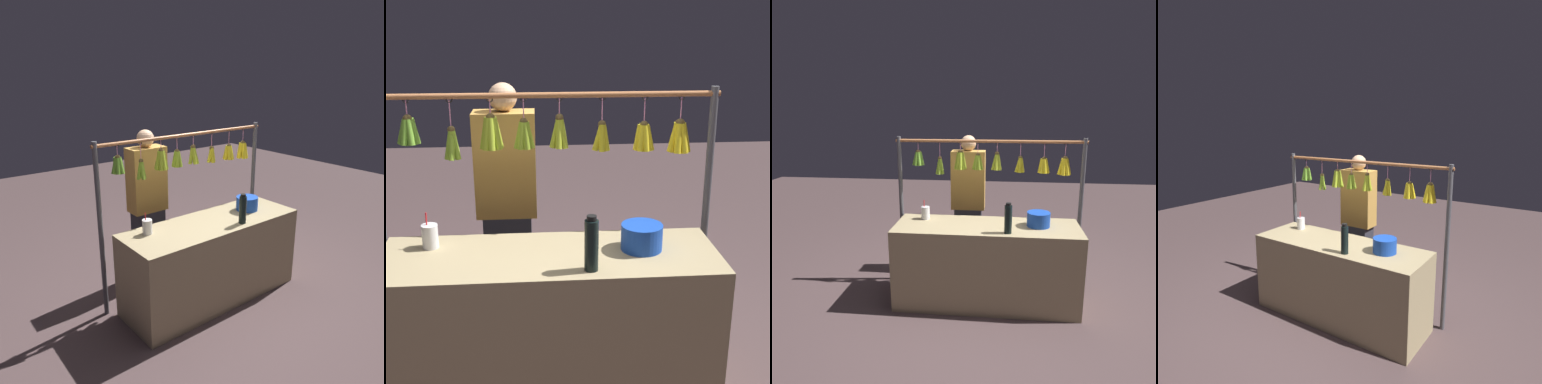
% 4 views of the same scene
% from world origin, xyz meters
% --- Properties ---
extents(ground_plane, '(12.00, 12.00, 0.00)m').
position_xyz_m(ground_plane, '(0.00, 0.00, 0.00)').
color(ground_plane, '#4B393A').
extents(market_counter, '(1.78, 0.60, 0.81)m').
position_xyz_m(market_counter, '(0.00, 0.00, 0.40)').
color(market_counter, tan).
rests_on(market_counter, ground).
extents(display_rack, '(1.97, 0.13, 1.62)m').
position_xyz_m(display_rack, '(-0.02, -0.39, 1.20)').
color(display_rack, '#4C4C51').
rests_on(display_rack, ground).
extents(water_bottle, '(0.07, 0.07, 0.28)m').
position_xyz_m(water_bottle, '(-0.20, 0.20, 0.95)').
color(water_bottle, black).
rests_on(water_bottle, market_counter).
extents(blue_bucket, '(0.22, 0.22, 0.14)m').
position_xyz_m(blue_bucket, '(-0.49, -0.03, 0.88)').
color(blue_bucket, '#1843B1').
rests_on(blue_bucket, market_counter).
extents(drink_cup, '(0.09, 0.09, 0.20)m').
position_xyz_m(drink_cup, '(0.63, -0.14, 0.88)').
color(drink_cup, silver).
rests_on(drink_cup, market_counter).
extents(vendor_person, '(0.38, 0.21, 1.61)m').
position_xyz_m(vendor_person, '(0.25, -0.74, 0.80)').
color(vendor_person, '#2D2D38').
rests_on(vendor_person, ground).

